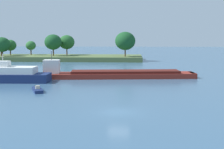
{
  "coord_description": "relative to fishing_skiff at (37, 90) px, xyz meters",
  "views": [
    {
      "loc": [
        1.29,
        -36.46,
        9.1
      ],
      "look_at": [
        -2.26,
        25.6,
        1.2
      ],
      "focal_mm": 50.86,
      "sensor_mm": 36.0,
      "label": 1
    }
  ],
  "objects": [
    {
      "name": "fishing_skiff",
      "position": [
        0.0,
        0.0,
        0.0
      ],
      "size": [
        2.96,
        4.71,
        0.98
      ],
      "color": "navy",
      "rests_on": "ground"
    },
    {
      "name": "treeline_island",
      "position": [
        -9.2,
        61.62,
        2.72
      ],
      "size": [
        54.85,
        17.08,
        9.95
      ],
      "color": "#566B3D",
      "rests_on": "ground"
    },
    {
      "name": "cargo_barge",
      "position": [
        11.46,
        16.67,
        0.6
      ],
      "size": [
        32.54,
        8.01,
        5.64
      ],
      "color": "maroon",
      "rests_on": "ground"
    },
    {
      "name": "ground_plane",
      "position": [
        13.51,
        -12.88,
        -0.27
      ],
      "size": [
        400.0,
        400.0,
        0.0
      ],
      "primitive_type": "plane",
      "color": "#3D607F"
    }
  ]
}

